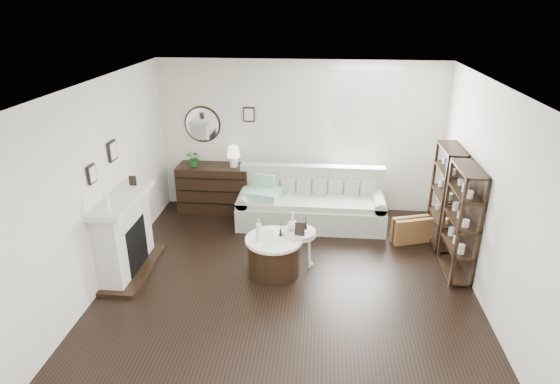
# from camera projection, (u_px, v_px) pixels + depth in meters

# --- Properties ---
(room) EXTENTS (5.50, 5.50, 5.50)m
(room) POSITION_uv_depth(u_px,v_px,m) (342.00, 125.00, 8.11)
(room) COLOR black
(room) RESTS_ON ground
(fireplace) EXTENTS (0.50, 1.40, 1.84)m
(fireplace) POSITION_uv_depth(u_px,v_px,m) (125.00, 237.00, 6.57)
(fireplace) COLOR silver
(fireplace) RESTS_ON ground
(shelf_unit_far) EXTENTS (0.30, 0.80, 1.60)m
(shelf_unit_far) POSITION_uv_depth(u_px,v_px,m) (446.00, 197.00, 7.22)
(shelf_unit_far) COLOR black
(shelf_unit_far) RESTS_ON ground
(shelf_unit_near) EXTENTS (0.30, 0.80, 1.60)m
(shelf_unit_near) POSITION_uv_depth(u_px,v_px,m) (461.00, 222.00, 6.40)
(shelf_unit_near) COLOR black
(shelf_unit_near) RESTS_ON ground
(sofa) EXTENTS (2.50, 0.86, 0.97)m
(sofa) POSITION_uv_depth(u_px,v_px,m) (311.00, 206.00, 8.07)
(sofa) COLOR #A8B29F
(sofa) RESTS_ON ground
(quilt) EXTENTS (0.64, 0.56, 0.14)m
(quilt) POSITION_uv_depth(u_px,v_px,m) (263.00, 194.00, 7.93)
(quilt) COLOR #289465
(quilt) RESTS_ON sofa
(suitcase) EXTENTS (0.66, 0.39, 0.42)m
(suitcase) POSITION_uv_depth(u_px,v_px,m) (412.00, 230.00, 7.48)
(suitcase) COLOR brown
(suitcase) RESTS_ON ground
(dresser) EXTENTS (1.29, 0.55, 0.86)m
(dresser) POSITION_uv_depth(u_px,v_px,m) (215.00, 188.00, 8.54)
(dresser) COLOR black
(dresser) RESTS_ON ground
(table_lamp) EXTENTS (0.27, 0.27, 0.38)m
(table_lamp) POSITION_uv_depth(u_px,v_px,m) (234.00, 156.00, 8.27)
(table_lamp) COLOR beige
(table_lamp) RESTS_ON dresser
(potted_plant) EXTENTS (0.34, 0.32, 0.30)m
(potted_plant) POSITION_uv_depth(u_px,v_px,m) (194.00, 158.00, 8.30)
(potted_plant) COLOR #195719
(potted_plant) RESTS_ON dresser
(drum_table) EXTENTS (0.80, 0.80, 0.56)m
(drum_table) POSITION_uv_depth(u_px,v_px,m) (274.00, 255.00, 6.59)
(drum_table) COLOR black
(drum_table) RESTS_ON ground
(pedestal_table) EXTENTS (0.50, 0.50, 0.60)m
(pedestal_table) POSITION_uv_depth(u_px,v_px,m) (299.00, 234.00, 6.63)
(pedestal_table) COLOR silver
(pedestal_table) RESTS_ON ground
(eiffel_drum) EXTENTS (0.11, 0.11, 0.18)m
(eiffel_drum) POSITION_uv_depth(u_px,v_px,m) (281.00, 231.00, 6.50)
(eiffel_drum) COLOR black
(eiffel_drum) RESTS_ON drum_table
(bottle_drum) EXTENTS (0.08, 0.08, 0.32)m
(bottle_drum) POSITION_uv_depth(u_px,v_px,m) (258.00, 230.00, 6.36)
(bottle_drum) COLOR silver
(bottle_drum) RESTS_ON drum_table
(card_frame_drum) EXTENTS (0.17, 0.08, 0.21)m
(card_frame_drum) POSITION_uv_depth(u_px,v_px,m) (268.00, 238.00, 6.27)
(card_frame_drum) COLOR white
(card_frame_drum) RESTS_ON drum_table
(eiffel_ped) EXTENTS (0.12, 0.12, 0.18)m
(eiffel_ped) POSITION_uv_depth(u_px,v_px,m) (306.00, 224.00, 6.60)
(eiffel_ped) COLOR black
(eiffel_ped) RESTS_ON pedestal_table
(flask_ped) EXTENTS (0.15, 0.15, 0.27)m
(flask_ped) POSITION_uv_depth(u_px,v_px,m) (293.00, 221.00, 6.59)
(flask_ped) COLOR silver
(flask_ped) RESTS_ON pedestal_table
(card_frame_ped) EXTENTS (0.14, 0.07, 0.18)m
(card_frame_ped) POSITION_uv_depth(u_px,v_px,m) (300.00, 229.00, 6.46)
(card_frame_ped) COLOR black
(card_frame_ped) RESTS_ON pedestal_table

